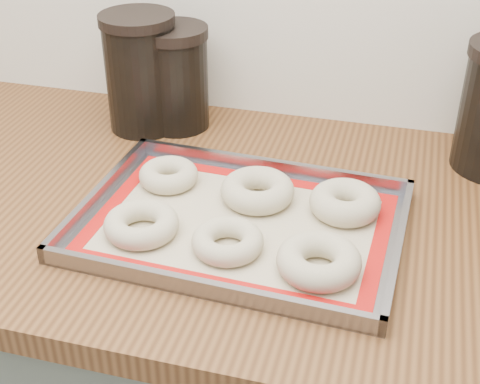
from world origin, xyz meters
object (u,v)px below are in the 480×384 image
(bagel_front_left, at_px, (141,224))
(bagel_front_right, at_px, (319,261))
(bagel_back_left, at_px, (169,175))
(bagel_back_right, at_px, (345,202))
(canister_mid, at_px, (176,77))
(canister_left, at_px, (141,72))
(bagel_back_mid, at_px, (257,190))
(baking_tray, at_px, (240,223))
(bagel_front_mid, at_px, (228,241))

(bagel_front_left, bearing_deg, bagel_front_right, -4.51)
(bagel_back_left, bearing_deg, bagel_back_right, -2.44)
(bagel_front_left, relative_size, canister_mid, 0.57)
(bagel_front_left, xyz_separation_m, canister_left, (-0.13, 0.33, 0.09))
(bagel_front_left, xyz_separation_m, canister_mid, (-0.07, 0.35, 0.07))
(bagel_back_mid, relative_size, canister_left, 0.53)
(baking_tray, bearing_deg, bagel_back_right, 25.74)
(bagel_back_mid, xyz_separation_m, bagel_back_right, (0.13, -0.00, 0.00))
(bagel_front_left, bearing_deg, bagel_back_right, 25.12)
(bagel_front_mid, relative_size, bagel_back_right, 0.94)
(bagel_back_mid, bearing_deg, bagel_back_right, -0.27)
(bagel_front_right, distance_m, canister_left, 0.53)
(baking_tray, bearing_deg, bagel_front_right, -31.61)
(baking_tray, bearing_deg, bagel_back_left, 149.99)
(baking_tray, relative_size, bagel_front_mid, 4.80)
(bagel_back_mid, height_order, canister_mid, canister_mid)
(canister_left, bearing_deg, bagel_back_mid, -37.33)
(bagel_back_left, bearing_deg, baking_tray, -30.01)
(canister_left, bearing_deg, canister_mid, 19.42)
(bagel_front_mid, distance_m, bagel_front_right, 0.13)
(bagel_back_left, xyz_separation_m, canister_mid, (-0.06, 0.21, 0.07))
(canister_mid, bearing_deg, bagel_front_right, -48.63)
(bagel_back_right, distance_m, canister_left, 0.45)
(bagel_front_left, xyz_separation_m, bagel_front_right, (0.26, -0.02, 0.00))
(bagel_front_right, bearing_deg, bagel_front_left, 175.49)
(bagel_front_mid, relative_size, bagel_back_mid, 0.88)
(bagel_front_right, relative_size, canister_left, 0.53)
(baking_tray, xyz_separation_m, canister_left, (-0.26, 0.27, 0.10))
(bagel_front_mid, relative_size, canister_left, 0.47)
(bagel_front_right, xyz_separation_m, bagel_back_right, (0.01, 0.15, 0.00))
(bagel_front_mid, relative_size, bagel_back_left, 1.06)
(bagel_back_left, distance_m, canister_left, 0.24)
(bagel_back_left, height_order, canister_left, canister_left)
(bagel_back_left, distance_m, bagel_back_mid, 0.15)
(bagel_back_mid, distance_m, canister_mid, 0.31)
(baking_tray, xyz_separation_m, bagel_back_left, (-0.14, 0.08, 0.01))
(bagel_front_mid, relative_size, bagel_front_right, 0.89)
(bagel_front_left, distance_m, canister_mid, 0.36)
(bagel_front_right, height_order, canister_left, canister_left)
(bagel_front_mid, relative_size, canister_mid, 0.53)
(baking_tray, distance_m, bagel_front_right, 0.15)
(bagel_front_mid, bearing_deg, bagel_back_mid, 86.20)
(bagel_front_mid, xyz_separation_m, canister_mid, (-0.20, 0.36, 0.07))
(bagel_back_left, height_order, bagel_back_right, bagel_back_right)
(bagel_back_left, bearing_deg, bagel_back_mid, -4.38)
(bagel_front_mid, xyz_separation_m, canister_left, (-0.26, 0.34, 0.09))
(canister_left, relative_size, canister_mid, 1.13)
(canister_mid, bearing_deg, bagel_front_left, -78.53)
(bagel_front_left, bearing_deg, baking_tray, 24.42)
(bagel_back_left, relative_size, canister_mid, 0.50)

